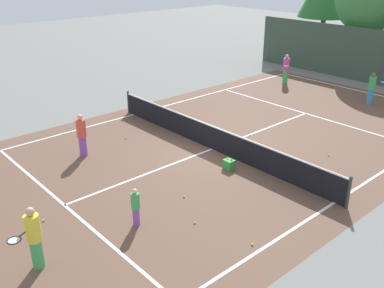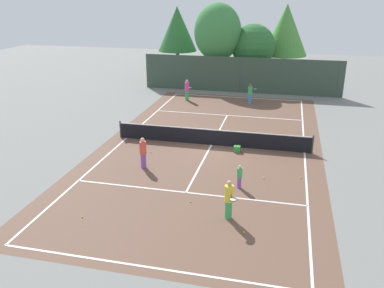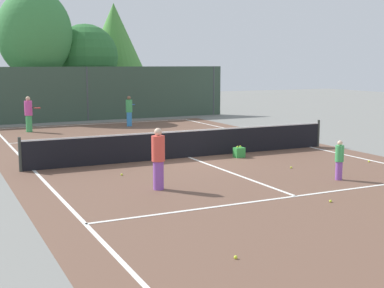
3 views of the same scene
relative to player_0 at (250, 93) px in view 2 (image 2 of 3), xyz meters
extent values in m
plane|color=slate|center=(-1.30, -10.25, -0.85)|extent=(80.00, 80.00, 0.00)
cube|color=brown|center=(-1.30, -10.25, -0.85)|extent=(13.00, 25.00, 0.00)
cube|color=white|center=(-6.80, -10.25, -0.84)|extent=(0.10, 24.00, 0.01)
cube|color=white|center=(4.20, -10.25, -0.84)|extent=(0.10, 24.00, 0.01)
cube|color=white|center=(-1.30, -22.25, -0.84)|extent=(11.00, 0.10, 0.01)
cube|color=white|center=(-1.30, 1.75, -0.84)|extent=(11.00, 0.10, 0.01)
cube|color=white|center=(-1.30, -16.65, -0.84)|extent=(11.00, 0.10, 0.01)
cube|color=white|center=(-1.30, -3.85, -0.84)|extent=(11.00, 0.10, 0.01)
cube|color=white|center=(-1.30, -10.25, -0.84)|extent=(0.10, 12.80, 0.01)
cylinder|color=#333833|center=(-7.20, -10.25, -0.30)|extent=(0.10, 0.10, 1.10)
cylinder|color=#333833|center=(4.60, -10.25, -0.30)|extent=(0.10, 0.10, 1.10)
cube|color=black|center=(-1.30, -10.25, -0.37)|extent=(11.80, 0.03, 0.95)
cube|color=white|center=(-1.30, -10.25, 0.13)|extent=(11.80, 0.04, 0.05)
cube|color=#384C3D|center=(-1.30, 3.75, 0.75)|extent=(18.00, 0.06, 3.20)
cylinder|color=#3F4447|center=(-9.80, 3.75, 0.75)|extent=(0.12, 0.12, 3.20)
cylinder|color=#3F4447|center=(-1.30, 3.75, 0.75)|extent=(0.12, 0.12, 3.20)
cylinder|color=#3F4447|center=(7.20, 3.75, 0.75)|extent=(0.12, 0.12, 3.20)
cylinder|color=brown|center=(2.35, 9.75, 0.47)|extent=(0.47, 0.47, 2.64)
cone|color=#4C8E3D|center=(2.35, 9.75, 4.28)|extent=(4.48, 4.48, 4.97)
cylinder|color=brown|center=(-3.83, 5.82, 0.72)|extent=(0.28, 0.28, 3.14)
ellipsoid|color=#3D8442|center=(-3.83, 5.82, 4.29)|extent=(4.44, 3.98, 5.33)
cylinder|color=brown|center=(-0.54, 6.77, 0.28)|extent=(0.30, 0.30, 2.26)
sphere|color=#2D6B33|center=(-0.54, 6.77, 2.97)|extent=(4.16, 4.16, 4.16)
cylinder|color=brown|center=(-8.43, 8.28, 0.62)|extent=(0.36, 0.36, 2.93)
cone|color=#2D6B33|center=(-8.43, 8.28, 4.28)|extent=(3.96, 3.96, 4.40)
cylinder|color=#388CD8|center=(-0.01, -0.01, -0.47)|extent=(0.28, 0.28, 0.77)
cylinder|color=#3FA559|center=(-0.01, -0.01, 0.25)|extent=(0.35, 0.35, 0.67)
sphere|color=brown|center=(-0.01, -0.01, 0.69)|extent=(0.21, 0.21, 0.21)
cylinder|color=black|center=(0.19, 0.25, 0.29)|extent=(0.14, 0.18, 0.03)
torus|color=blue|center=(0.34, 0.45, 0.29)|extent=(0.46, 0.46, 0.03)
cylinder|color=silver|center=(0.34, 0.45, 0.29)|extent=(0.39, 0.39, 0.00)
cylinder|color=#3FA559|center=(-5.33, -0.18, -0.44)|extent=(0.30, 0.30, 0.83)
cylinder|color=#D14799|center=(-5.33, -0.18, 0.34)|extent=(0.38, 0.38, 0.72)
sphere|color=tan|center=(-5.33, -0.18, 0.81)|extent=(0.22, 0.22, 0.22)
cylinder|color=black|center=(-5.13, -0.46, 0.38)|extent=(0.14, 0.18, 0.03)
torus|color=red|center=(-4.98, -0.66, 0.38)|extent=(0.46, 0.46, 0.03)
cylinder|color=silver|center=(-4.98, -0.66, 0.38)|extent=(0.39, 0.39, 0.00)
cylinder|color=#3FA559|center=(0.96, -18.44, -0.45)|extent=(0.29, 0.29, 0.80)
cylinder|color=yellow|center=(0.96, -18.44, 0.30)|extent=(0.37, 0.37, 0.70)
sphere|color=tan|center=(0.96, -18.44, 0.75)|extent=(0.22, 0.22, 0.22)
cylinder|color=black|center=(1.09, -18.74, 0.33)|extent=(0.11, 0.19, 0.03)
torus|color=black|center=(1.20, -18.97, 0.33)|extent=(0.44, 0.44, 0.03)
cylinder|color=silver|center=(1.20, -18.97, 0.33)|extent=(0.36, 0.36, 0.00)
cylinder|color=purple|center=(-4.18, -14.38, -0.46)|extent=(0.29, 0.29, 0.79)
cylinder|color=#E54C3F|center=(-4.18, -14.38, 0.28)|extent=(0.36, 0.36, 0.69)
sphere|color=beige|center=(-4.18, -14.38, 0.73)|extent=(0.21, 0.21, 0.21)
cylinder|color=purple|center=(1.05, -15.57, -0.58)|extent=(0.20, 0.20, 0.55)
cylinder|color=#3FA559|center=(1.05, -15.57, -0.06)|extent=(0.25, 0.25, 0.48)
sphere|color=beige|center=(1.05, -15.57, 0.25)|extent=(0.15, 0.15, 0.15)
cube|color=green|center=(0.36, -11.03, -0.67)|extent=(0.37, 0.29, 0.36)
sphere|color=#CCE533|center=(0.29, -11.03, -0.46)|extent=(0.07, 0.07, 0.07)
sphere|color=#CCE533|center=(0.44, -10.98, -0.46)|extent=(0.07, 0.07, 0.07)
sphere|color=#CCE533|center=(3.92, -13.83, -0.82)|extent=(0.07, 0.07, 0.07)
sphere|color=#CCE533|center=(-1.38, -9.06, -0.82)|extent=(0.07, 0.07, 0.07)
sphere|color=#CCE533|center=(-0.88, -17.50, -0.82)|extent=(0.07, 0.07, 0.07)
sphere|color=#CCE533|center=(0.82, -13.56, -0.82)|extent=(0.07, 0.07, 0.07)
sphere|color=#CCE533|center=(2.17, -7.33, -0.82)|extent=(0.07, 0.07, 0.07)
sphere|color=#CCE533|center=(-4.51, -12.22, -0.82)|extent=(0.07, 0.07, 0.07)
sphere|color=#CCE533|center=(-4.95, -19.81, -0.82)|extent=(0.07, 0.07, 0.07)
sphere|color=#CCE533|center=(-1.21, -8.07, -0.82)|extent=(0.07, 0.07, 0.07)
sphere|color=#CCE533|center=(2.14, -14.29, -0.82)|extent=(0.07, 0.07, 0.07)
sphere|color=#CCE533|center=(1.72, -19.39, -0.82)|extent=(0.07, 0.07, 0.07)
camera|label=1|loc=(9.91, -21.33, 6.24)|focal=40.30mm
camera|label=2|loc=(2.87, -33.09, 8.02)|focal=38.12mm
camera|label=3|loc=(-9.54, -27.52, 2.55)|focal=49.93mm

